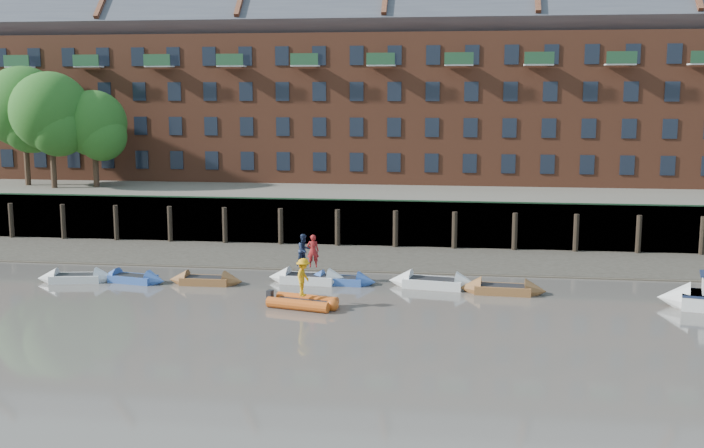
% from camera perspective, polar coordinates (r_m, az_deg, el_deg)
% --- Properties ---
extents(ground, '(220.00, 220.00, 0.00)m').
position_cam_1_polar(ground, '(35.66, -3.11, -8.13)').
color(ground, '#5A554E').
rests_on(ground, ground).
extents(foreshore, '(110.00, 8.00, 0.50)m').
position_cam_1_polar(foreshore, '(52.91, 0.52, -2.39)').
color(foreshore, '#3D382F').
rests_on(foreshore, ground).
extents(mud_band, '(110.00, 1.60, 0.10)m').
position_cam_1_polar(mud_band, '(49.61, 0.04, -3.17)').
color(mud_band, '#4C4336').
rests_on(mud_band, ground).
extents(river_wall, '(110.00, 1.23, 3.30)m').
position_cam_1_polar(river_wall, '(56.90, 1.08, 0.06)').
color(river_wall, '#2D2A26').
rests_on(river_wall, ground).
extents(bank_terrace, '(110.00, 28.00, 3.20)m').
position_cam_1_polar(bank_terrace, '(70.31, 2.35, 1.80)').
color(bank_terrace, '#5E594D').
rests_on(bank_terrace, ground).
extents(apartment_terrace, '(80.60, 15.56, 20.98)m').
position_cam_1_polar(apartment_terrace, '(70.76, 2.49, 10.96)').
color(apartment_terrace, brown).
rests_on(apartment_terrace, bank_terrace).
extents(tree_cluster, '(11.76, 7.74, 9.40)m').
position_cam_1_polar(tree_cluster, '(68.73, -20.30, 7.27)').
color(tree_cluster, '#3A281C').
rests_on(tree_cluster, bank_terrace).
extents(rowboat_0, '(4.47, 2.03, 1.25)m').
position_cam_1_polar(rowboat_0, '(48.93, -18.55, -3.56)').
color(rowboat_0, silver).
rests_on(rowboat_0, ground).
extents(rowboat_1, '(4.18, 1.94, 1.17)m').
position_cam_1_polar(rowboat_1, '(47.90, -14.93, -3.67)').
color(rowboat_1, '#3256A3').
rests_on(rowboat_1, ground).
extents(rowboat_2, '(4.19, 1.23, 1.22)m').
position_cam_1_polar(rowboat_2, '(46.53, -10.09, -3.87)').
color(rowboat_2, brown).
rests_on(rowboat_2, ground).
extents(rowboat_3, '(4.77, 1.79, 1.35)m').
position_cam_1_polar(rowboat_3, '(46.18, -3.02, -3.81)').
color(rowboat_3, silver).
rests_on(rowboat_3, ground).
extents(rowboat_4, '(4.14, 1.57, 1.17)m').
position_cam_1_polar(rowboat_4, '(45.88, -0.81, -3.92)').
color(rowboat_4, '#3256A3').
rests_on(rowboat_4, ground).
extents(rowboat_5, '(5.16, 2.20, 1.45)m').
position_cam_1_polar(rowboat_5, '(45.27, 5.66, -4.08)').
color(rowboat_5, silver).
rests_on(rowboat_5, ground).
extents(rowboat_6, '(4.62, 1.60, 1.32)m').
position_cam_1_polar(rowboat_6, '(44.44, 10.39, -4.47)').
color(rowboat_6, brown).
rests_on(rowboat_6, ground).
extents(rib_tender, '(3.67, 2.41, 0.62)m').
position_cam_1_polar(rib_tender, '(41.00, -3.26, -5.44)').
color(rib_tender, '#C95216').
rests_on(rib_tender, ground).
extents(person_rower_a, '(0.74, 0.55, 1.85)m').
position_cam_1_polar(person_rower_a, '(45.79, -2.72, -1.88)').
color(person_rower_a, maroon).
rests_on(person_rower_a, rowboat_3).
extents(person_rower_b, '(1.11, 1.13, 1.83)m').
position_cam_1_polar(person_rower_b, '(46.11, -3.34, -1.81)').
color(person_rower_b, '#19233F').
rests_on(person_rower_b, rowboat_3).
extents(person_rib_crew, '(0.85, 1.30, 1.90)m').
position_cam_1_polar(person_rib_crew, '(40.80, -3.39, -3.69)').
color(person_rib_crew, orange).
rests_on(person_rib_crew, rib_tender).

